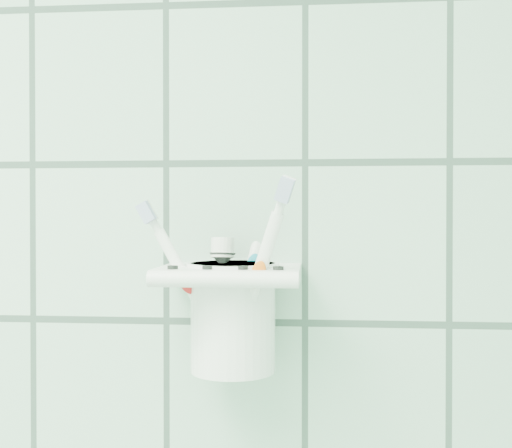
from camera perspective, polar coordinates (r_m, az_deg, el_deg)
holder_bracket at (r=0.63m, az=-2.30°, el=-4.61°), size 0.14×0.11×0.04m
cup at (r=0.64m, az=-2.06°, el=-7.89°), size 0.09×0.09×0.11m
toothbrush_pink at (r=0.63m, az=-2.09°, el=-4.19°), size 0.08×0.02×0.18m
toothbrush_blue at (r=0.62m, az=-2.76°, el=-2.99°), size 0.05×0.10×0.20m
toothbrush_orange at (r=0.62m, az=-2.35°, el=-3.63°), size 0.06×0.05×0.19m
toothpaste_tube at (r=0.63m, az=-3.24°, el=-6.02°), size 0.04×0.03×0.13m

